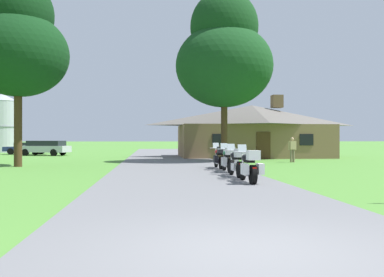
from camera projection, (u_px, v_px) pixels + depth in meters
The scene contains 13 objects.
ground_plane at pixel (173, 164), 25.50m from camera, with size 500.00×500.00×0.00m, color #4C8433.
asphalt_driveway at pixel (175, 166), 23.51m from camera, with size 6.40×80.00×0.06m, color slate.
motorcycle_black_nearest_to_camera at pixel (249, 167), 14.22m from camera, with size 0.73×2.08×1.30m.
motorcycle_black_second_in_row at pixel (236, 163), 16.49m from camera, with size 0.66×2.08×1.30m.
motorcycle_green_third_in_row at pixel (228, 160), 18.81m from camera, with size 0.72×2.08×1.30m.
motorcycle_red_farthest_in_row at pixel (220, 158), 21.06m from camera, with size 0.73×2.08×1.30m.
stone_lodge at pixel (252, 130), 35.88m from camera, with size 13.05×7.78×5.37m.
bystander_tan_shirt_near_lodge at pixel (292, 148), 27.74m from camera, with size 0.55×0.26×1.67m.
tree_left_near at pixel (18, 43), 23.40m from camera, with size 5.61×5.61×10.67m.
tree_by_lodge_front at pixel (224, 54), 28.36m from camera, with size 6.63×6.63×11.68m.
metal_silo_distant at pixel (2, 123), 48.76m from camera, with size 3.73×3.73×6.88m.
parked_silver_suv_far_left at pixel (45, 147), 39.16m from camera, with size 4.93×3.03×1.40m.
parked_navy_sedan_far_left at pixel (26, 148), 42.42m from camera, with size 4.25×2.00×1.20m.
Camera 1 is at (-1.31, -5.50, 1.55)m, focal length 38.96 mm.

